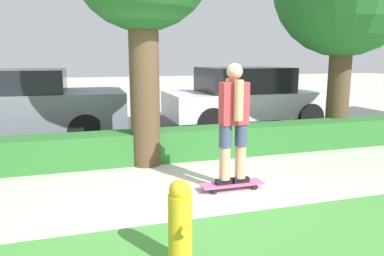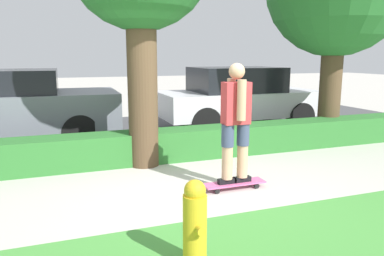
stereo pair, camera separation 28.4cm
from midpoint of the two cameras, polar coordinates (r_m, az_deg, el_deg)
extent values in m
plane|color=#BCB7AD|center=(5.37, 1.05, -9.27)|extent=(60.00, 60.00, 0.00)
cube|color=#474749|center=(9.31, -7.00, -0.63)|extent=(17.04, 5.00, 0.01)
cube|color=#2D702D|center=(6.76, -3.16, -2.61)|extent=(17.04, 0.60, 0.55)
cube|color=#DB5B93|center=(5.36, 7.68, -8.44)|extent=(0.90, 0.24, 0.02)
cylinder|color=black|center=(5.43, 11.04, -8.82)|extent=(0.07, 0.04, 0.07)
cylinder|color=black|center=(5.58, 10.17, -8.24)|extent=(0.07, 0.04, 0.07)
cylinder|color=black|center=(5.18, 4.97, -9.62)|extent=(0.07, 0.04, 0.07)
cylinder|color=black|center=(5.34, 4.24, -8.98)|extent=(0.07, 0.04, 0.07)
cube|color=black|center=(5.30, 6.53, -8.13)|extent=(0.26, 0.09, 0.07)
cylinder|color=tan|center=(5.18, 6.63, -3.71)|extent=(0.15, 0.15, 0.77)
cylinder|color=#3D4766|center=(5.13, 6.69, -1.20)|extent=(0.17, 0.17, 0.31)
cube|color=black|center=(5.39, 8.84, -7.84)|extent=(0.26, 0.09, 0.07)
cylinder|color=tan|center=(5.28, 8.98, -3.50)|extent=(0.15, 0.15, 0.77)
cylinder|color=#3D4766|center=(5.22, 9.05, -1.04)|extent=(0.17, 0.17, 0.31)
cube|color=#C6383D|center=(5.10, 8.01, 3.73)|extent=(0.37, 0.20, 0.57)
cylinder|color=tan|center=(4.96, 8.78, 4.16)|extent=(0.12, 0.12, 0.54)
cylinder|color=tan|center=(5.23, 7.31, 4.55)|extent=(0.12, 0.12, 0.54)
sphere|color=tan|center=(5.07, 8.14, 8.54)|extent=(0.22, 0.22, 0.22)
cylinder|color=brown|center=(6.32, -5.96, 6.62)|extent=(0.50, 0.50, 2.77)
cylinder|color=brown|center=(8.72, 22.34, 6.12)|extent=(0.47, 0.47, 2.50)
cube|color=slate|center=(8.70, -24.49, 2.52)|extent=(4.55, 1.97, 0.74)
cube|color=black|center=(8.66, -25.70, 6.45)|extent=(2.38, 1.70, 0.48)
cylinder|color=black|center=(7.84, -14.89, -0.45)|extent=(0.72, 0.22, 0.72)
cylinder|color=black|center=(9.53, -15.33, 1.50)|extent=(0.72, 0.22, 0.72)
cube|color=silver|center=(9.72, 9.28, 3.74)|extent=(4.13, 1.82, 0.61)
cube|color=black|center=(9.61, 8.73, 7.32)|extent=(2.15, 1.60, 0.61)
cylinder|color=black|center=(9.71, 18.20, 1.50)|extent=(0.72, 0.22, 0.72)
cylinder|color=black|center=(11.09, 13.27, 2.87)|extent=(0.72, 0.22, 0.72)
cylinder|color=black|center=(8.50, 3.95, 0.76)|extent=(0.72, 0.22, 0.72)
cylinder|color=black|center=(10.05, 0.56, 2.36)|extent=(0.72, 0.22, 0.72)
cylinder|color=gold|center=(3.43, 0.64, -15.37)|extent=(0.21, 0.21, 0.66)
sphere|color=gold|center=(3.28, 0.65, -9.52)|extent=(0.19, 0.19, 0.19)
cylinder|color=gold|center=(3.31, 1.22, -15.13)|extent=(0.07, 0.13, 0.07)
cylinder|color=gold|center=(3.50, 0.09, -13.66)|extent=(0.07, 0.13, 0.07)
camera|label=1|loc=(0.14, 91.41, -0.27)|focal=35.00mm
camera|label=2|loc=(0.14, -88.59, 0.27)|focal=35.00mm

